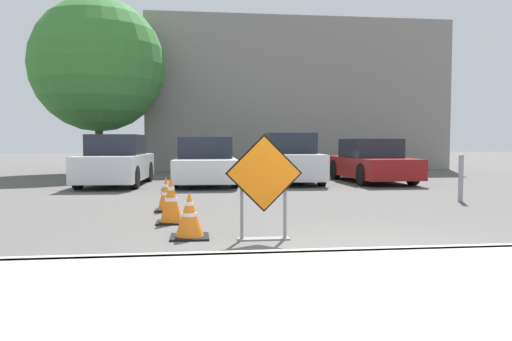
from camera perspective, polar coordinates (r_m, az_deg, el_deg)
The scene contains 14 objects.
ground_plane at distance 15.61m, azimuth 0.59°, elevation -1.68°, with size 96.00×96.00×0.00m, color #565451.
sidewalk_strip at distance 4.54m, azimuth 20.77°, elevation -13.37°, with size 24.07×3.13×0.14m.
curb_lip at distance 5.93m, azimuth 13.62°, elevation -9.33°, with size 24.07×0.20×0.14m.
road_closed_sign at distance 6.83m, azimuth 0.91°, elevation -1.40°, with size 1.07×0.20×1.46m.
traffic_cone_nearest at distance 7.11m, azimuth -7.61°, elevation -5.12°, with size 0.54×0.54×0.66m.
traffic_cone_second at distance 8.42m, azimuth -9.68°, elevation -3.36°, with size 0.49×0.49×0.79m.
traffic_cone_third at distance 9.91m, azimuth -10.25°, elevation -2.69°, with size 0.44×0.44×0.68m.
parked_car_nearest at distance 16.18m, azimuth -15.66°, elevation 0.94°, with size 1.98×4.45×1.58m.
parked_car_second at distance 16.09m, azimuth -5.81°, elevation 0.88°, with size 2.01×4.68×1.50m.
parked_car_third at distance 16.51m, azimuth 3.84°, elevation 1.17°, with size 1.94×4.17×1.64m.
parked_car_fourth at distance 17.19m, azimuth 13.00°, elevation 0.94°, with size 1.95×4.43×1.45m.
bollard_nearest at distance 12.20m, azimuth 22.37°, elevation -0.65°, with size 0.12×0.12×1.08m.
building_facade_backdrop at distance 26.20m, azimuth 4.24°, elevation 8.26°, with size 14.68×5.00×7.25m.
street_tree_behind_lot at distance 22.41m, azimuth -17.63°, elevation 11.39°, with size 5.58×5.58×7.36m.
Camera 1 is at (-2.05, -5.41, 1.36)m, focal length 35.00 mm.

